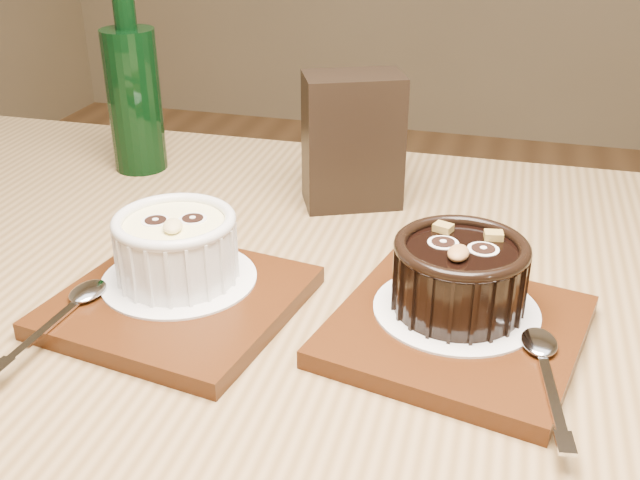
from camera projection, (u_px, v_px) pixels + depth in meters
The scene contains 11 objects.
table at pixel (327, 405), 0.65m from camera, with size 1.21×0.82×0.75m.
tray_left at pixel (179, 301), 0.61m from camera, with size 0.18×0.18×0.01m, color #431F0B.
doily_left at pixel (179, 278), 0.63m from camera, with size 0.13×0.13×0.00m, color white.
ramekin_white at pixel (176, 245), 0.61m from camera, with size 0.10×0.10×0.06m.
spoon_left at pixel (62, 313), 0.58m from camera, with size 0.03×0.13×0.01m, color silver, non-canonical shape.
tray_right at pixel (456, 331), 0.57m from camera, with size 0.18×0.18×0.01m, color #431F0B.
doily_right at pixel (456, 309), 0.59m from camera, with size 0.13×0.13×0.00m, color white.
ramekin_dark at pixel (460, 273), 0.57m from camera, with size 0.10×0.10×0.06m.
spoon_right at pixel (547, 371), 0.51m from camera, with size 0.03×0.13×0.01m, color silver, non-canonical shape.
condiment_stand at pixel (353, 141), 0.78m from camera, with size 0.10×0.06×0.14m, color black.
green_bottle at pixel (134, 95), 0.86m from camera, with size 0.06×0.06×0.23m.
Camera 1 is at (0.09, -0.73, 1.08)m, focal length 42.00 mm.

